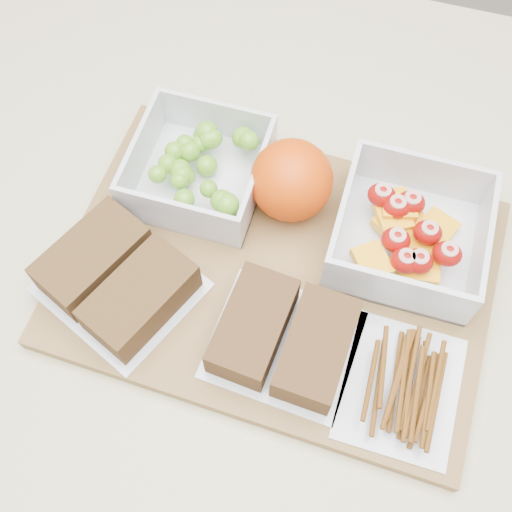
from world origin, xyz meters
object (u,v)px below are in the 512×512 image
object	(u,v)px
pretzel_bag	(403,384)
sandwich_bag_left	(117,278)
fruit_container	(408,234)
grape_container	(201,167)
cutting_board	(277,273)
orange	(291,180)
sandwich_bag_center	(284,337)

from	to	relation	value
pretzel_bag	sandwich_bag_left	bearing A→B (deg)	175.61
fruit_container	pretzel_bag	distance (m)	0.15
grape_container	fruit_container	size ratio (longest dim) A/B	0.92
cutting_board	sandwich_bag_left	xyz separation A→B (m)	(-0.14, -0.06, 0.03)
grape_container	orange	bearing A→B (deg)	-0.38
orange	sandwich_bag_left	world-z (taller)	orange
sandwich_bag_left	sandwich_bag_center	bearing A→B (deg)	-3.91
cutting_board	orange	world-z (taller)	orange
grape_container	fruit_container	world-z (taller)	fruit_container
pretzel_bag	cutting_board	bearing A→B (deg)	149.04
cutting_board	sandwich_bag_center	world-z (taller)	sandwich_bag_center
orange	sandwich_bag_center	world-z (taller)	orange
cutting_board	sandwich_bag_center	xyz separation A→B (m)	(0.03, -0.07, 0.03)
sandwich_bag_center	pretzel_bag	size ratio (longest dim) A/B	1.10
grape_container	pretzel_bag	bearing A→B (deg)	-33.66
sandwich_bag_left	pretzel_bag	bearing A→B (deg)	-4.39
cutting_board	pretzel_bag	size ratio (longest dim) A/B	3.30
pretzel_bag	grape_container	bearing A→B (deg)	146.34
sandwich_bag_center	grape_container	bearing A→B (deg)	130.75
grape_container	sandwich_bag_left	world-z (taller)	grape_container
fruit_container	sandwich_bag_left	world-z (taller)	fruit_container
grape_container	orange	xyz separation A→B (m)	(0.10, -0.00, 0.02)
grape_container	pretzel_bag	size ratio (longest dim) A/B	1.04
pretzel_bag	fruit_container	bearing A→B (deg)	99.57
cutting_board	sandwich_bag_center	bearing A→B (deg)	-68.15
cutting_board	sandwich_bag_left	size ratio (longest dim) A/B	2.38
sandwich_bag_left	cutting_board	bearing A→B (deg)	23.62
cutting_board	orange	distance (m)	0.09
cutting_board	pretzel_bag	distance (m)	0.16
grape_container	fruit_container	xyz separation A→B (m)	(0.22, -0.02, -0.00)
fruit_container	orange	size ratio (longest dim) A/B	1.71
orange	grape_container	bearing A→B (deg)	179.62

